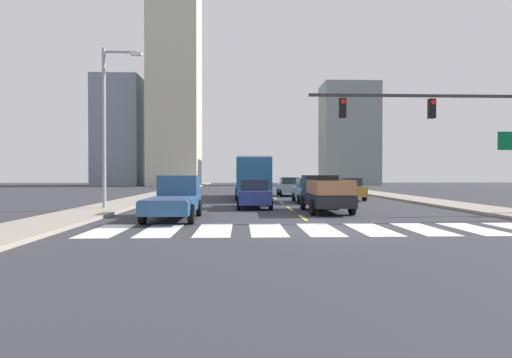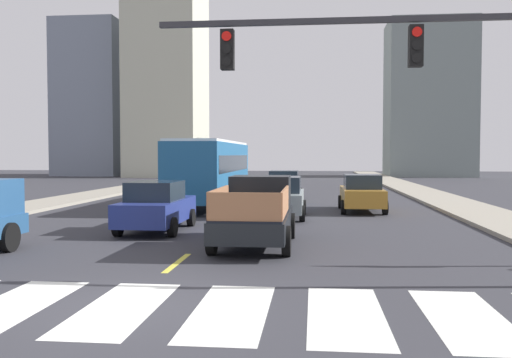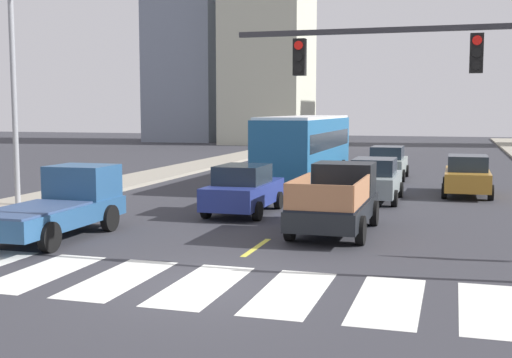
{
  "view_description": "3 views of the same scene",
  "coord_description": "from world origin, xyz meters",
  "px_view_note": "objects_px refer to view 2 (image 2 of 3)",
  "views": [
    {
      "loc": [
        -2.89,
        -14.69,
        2.04
      ],
      "look_at": [
        -1.71,
        16.19,
        1.65
      ],
      "focal_mm": 28.54,
      "sensor_mm": 36.0,
      "label": 1
    },
    {
      "loc": [
        3.29,
        -9.12,
        2.64
      ],
      "look_at": [
        1.17,
        11.37,
        1.73
      ],
      "focal_mm": 38.88,
      "sensor_mm": 36.0,
      "label": 2
    },
    {
      "loc": [
        4.96,
        -12.68,
        3.66
      ],
      "look_at": [
        -1.77,
        9.91,
        1.18
      ],
      "focal_mm": 46.77,
      "sensor_mm": 36.0,
      "label": 3
    }
  ],
  "objects_px": {
    "sedan_far": "(281,197)",
    "sedan_near_left": "(284,185)",
    "pickup_stakebed": "(257,212)",
    "city_bus": "(211,168)",
    "sedan_near_right": "(362,193)",
    "sedan_mid": "(156,206)",
    "traffic_signal_gantry": "(476,76)"
  },
  "relations": [
    {
      "from": "sedan_far",
      "to": "sedan_near_left",
      "type": "height_order",
      "value": "same"
    },
    {
      "from": "pickup_stakebed",
      "to": "sedan_far",
      "type": "relative_size",
      "value": 1.18
    },
    {
      "from": "pickup_stakebed",
      "to": "city_bus",
      "type": "distance_m",
      "value": 12.3
    },
    {
      "from": "pickup_stakebed",
      "to": "sedan_far",
      "type": "distance_m",
      "value": 6.8
    },
    {
      "from": "city_bus",
      "to": "sedan_far",
      "type": "relative_size",
      "value": 2.45
    },
    {
      "from": "pickup_stakebed",
      "to": "sedan_near_right",
      "type": "height_order",
      "value": "pickup_stakebed"
    },
    {
      "from": "sedan_mid",
      "to": "sedan_near_right",
      "type": "bearing_deg",
      "value": 44.65
    },
    {
      "from": "city_bus",
      "to": "sedan_far",
      "type": "height_order",
      "value": "city_bus"
    },
    {
      "from": "city_bus",
      "to": "sedan_near_left",
      "type": "xyz_separation_m",
      "value": [
        3.54,
        3.87,
        -1.09
      ]
    },
    {
      "from": "city_bus",
      "to": "sedan_near_right",
      "type": "height_order",
      "value": "city_bus"
    },
    {
      "from": "sedan_far",
      "to": "sedan_near_right",
      "type": "relative_size",
      "value": 1.0
    },
    {
      "from": "sedan_mid",
      "to": "traffic_signal_gantry",
      "type": "xyz_separation_m",
      "value": [
        8.63,
        -6.87,
        3.37
      ]
    },
    {
      "from": "sedan_far",
      "to": "sedan_near_left",
      "type": "bearing_deg",
      "value": 94.17
    },
    {
      "from": "sedan_far",
      "to": "sedan_mid",
      "type": "xyz_separation_m",
      "value": [
        -4.04,
        -4.49,
        0.0
      ]
    },
    {
      "from": "sedan_far",
      "to": "sedan_near_right",
      "type": "height_order",
      "value": "same"
    },
    {
      "from": "sedan_mid",
      "to": "traffic_signal_gantry",
      "type": "distance_m",
      "value": 11.54
    },
    {
      "from": "pickup_stakebed",
      "to": "sedan_near_left",
      "type": "xyz_separation_m",
      "value": [
        -0.01,
        15.6,
        -0.08
      ]
    },
    {
      "from": "sedan_near_left",
      "to": "traffic_signal_gantry",
      "type": "distance_m",
      "value": 21.03
    },
    {
      "from": "sedan_far",
      "to": "sedan_near_right",
      "type": "bearing_deg",
      "value": 40.89
    },
    {
      "from": "sedan_mid",
      "to": "traffic_signal_gantry",
      "type": "relative_size",
      "value": 0.45
    },
    {
      "from": "city_bus",
      "to": "sedan_near_left",
      "type": "distance_m",
      "value": 5.35
    },
    {
      "from": "pickup_stakebed",
      "to": "sedan_mid",
      "type": "xyz_separation_m",
      "value": [
        -3.71,
        2.31,
        -0.08
      ]
    },
    {
      "from": "traffic_signal_gantry",
      "to": "sedan_mid",
      "type": "bearing_deg",
      "value": 141.48
    },
    {
      "from": "city_bus",
      "to": "sedan_mid",
      "type": "height_order",
      "value": "city_bus"
    },
    {
      "from": "city_bus",
      "to": "pickup_stakebed",
      "type": "bearing_deg",
      "value": -70.98
    },
    {
      "from": "sedan_near_left",
      "to": "traffic_signal_gantry",
      "type": "bearing_deg",
      "value": -78.51
    },
    {
      "from": "pickup_stakebed",
      "to": "sedan_near_right",
      "type": "xyz_separation_m",
      "value": [
        3.9,
        9.68,
        -0.08
      ]
    },
    {
      "from": "sedan_near_left",
      "to": "city_bus",
      "type": "bearing_deg",
      "value": -134.69
    },
    {
      "from": "traffic_signal_gantry",
      "to": "pickup_stakebed",
      "type": "bearing_deg",
      "value": 137.15
    },
    {
      "from": "pickup_stakebed",
      "to": "sedan_near_right",
      "type": "relative_size",
      "value": 1.18
    },
    {
      "from": "pickup_stakebed",
      "to": "sedan_far",
      "type": "xyz_separation_m",
      "value": [
        0.33,
        6.79,
        -0.08
      ]
    },
    {
      "from": "sedan_mid",
      "to": "traffic_signal_gantry",
      "type": "height_order",
      "value": "traffic_signal_gantry"
    }
  ]
}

